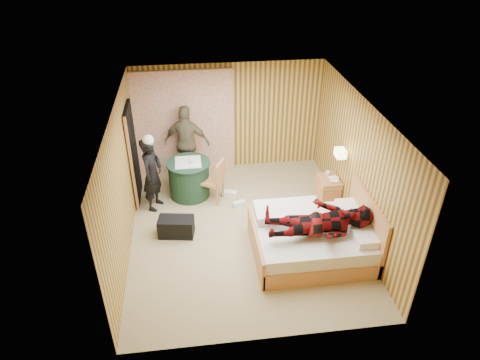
{
  "coord_description": "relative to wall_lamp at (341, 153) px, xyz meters",
  "views": [
    {
      "loc": [
        -0.88,
        -6.4,
        5.16
      ],
      "look_at": [
        -0.05,
        0.13,
        1.05
      ],
      "focal_mm": 32.0,
      "sensor_mm": 36.0,
      "label": 1
    }
  ],
  "objects": [
    {
      "name": "wall_right",
      "position": [
        0.18,
        -0.45,
        -0.05
      ],
      "size": [
        0.02,
        5.0,
        2.5
      ],
      "primitive_type": "cube",
      "color": "#DFB355",
      "rests_on": "floor"
    },
    {
      "name": "man_at_table",
      "position": [
        -2.9,
        1.66,
        -0.44
      ],
      "size": [
        1.08,
        0.65,
        1.72
      ],
      "primitive_type": "imported",
      "rotation": [
        0.0,
        0.0,
        2.9
      ],
      "color": "#6B6247",
      "rests_on": "floor"
    },
    {
      "name": "floor",
      "position": [
        -1.92,
        -0.45,
        -1.3
      ],
      "size": [
        4.2,
        5.0,
        0.01
      ],
      "primitive_type": "cube",
      "color": "tan",
      "rests_on": "ground"
    },
    {
      "name": "curtain",
      "position": [
        -2.92,
        1.98,
        -0.1
      ],
      "size": [
        2.2,
        0.08,
        2.4
      ],
      "primitive_type": "cube",
      "color": "white",
      "rests_on": "floor"
    },
    {
      "name": "doorway",
      "position": [
        -3.98,
        0.95,
        -0.28
      ],
      "size": [
        0.06,
        0.9,
        2.05
      ],
      "primitive_type": "cube",
      "color": "black",
      "rests_on": "floor"
    },
    {
      "name": "sneaker_right",
      "position": [
        -1.91,
        0.33,
        -1.24
      ],
      "size": [
        0.27,
        0.17,
        0.11
      ],
      "primitive_type": "cube",
      "rotation": [
        0.0,
        0.0,
        0.28
      ],
      "color": "white",
      "rests_on": "floor"
    },
    {
      "name": "cup_nightstand",
      "position": [
        -0.04,
        0.43,
        -0.71
      ],
      "size": [
        0.11,
        0.11,
        0.09
      ],
      "primitive_type": "imported",
      "rotation": [
        0.0,
        0.0,
        -0.11
      ],
      "color": "white",
      "rests_on": "nightstand"
    },
    {
      "name": "cup_table",
      "position": [
        -2.8,
        0.85,
        -0.44
      ],
      "size": [
        0.13,
        0.13,
        0.1
      ],
      "primitive_type": "imported",
      "rotation": [
        0.0,
        0.0,
        -0.08
      ],
      "color": "white",
      "rests_on": "round_table"
    },
    {
      "name": "ceiling",
      "position": [
        -1.92,
        -0.45,
        1.2
      ],
      "size": [
        4.2,
        5.0,
        0.01
      ],
      "primitive_type": "cube",
      "color": "silver",
      "rests_on": "wall_back"
    },
    {
      "name": "wall_lamp",
      "position": [
        0.0,
        0.0,
        0.0
      ],
      "size": [
        0.26,
        0.24,
        0.16
      ],
      "color": "gold",
      "rests_on": "wall_right"
    },
    {
      "name": "round_table",
      "position": [
        -2.9,
        0.9,
        -0.89
      ],
      "size": [
        0.91,
        0.91,
        0.81
      ],
      "color": "#1E412A",
      "rests_on": "floor"
    },
    {
      "name": "book_upper",
      "position": [
        -0.04,
        0.25,
        -0.72
      ],
      "size": [
        0.25,
        0.27,
        0.02
      ],
      "primitive_type": "imported",
      "rotation": [
        0.0,
        0.0,
        -0.46
      ],
      "color": "white",
      "rests_on": "nightstand"
    },
    {
      "name": "duffel_bag",
      "position": [
        -3.19,
        -0.43,
        -1.12
      ],
      "size": [
        0.7,
        0.44,
        0.37
      ],
      "primitive_type": "cube",
      "rotation": [
        0.0,
        0.0,
        -0.16
      ],
      "color": "black",
      "rests_on": "floor"
    },
    {
      "name": "man_on_bed",
      "position": [
        -0.77,
        -1.46,
        -0.33
      ],
      "size": [
        0.86,
        0.67,
        1.77
      ],
      "primitive_type": "imported",
      "rotation": [
        0.0,
        1.57,
        0.0
      ],
      "color": "maroon",
      "rests_on": "bed"
    },
    {
      "name": "woman_standing",
      "position": [
        -3.61,
        0.54,
        -0.52
      ],
      "size": [
        0.56,
        0.67,
        1.56
      ],
      "primitive_type": "imported",
      "rotation": [
        0.0,
        0.0,
        1.18
      ],
      "color": "black",
      "rests_on": "floor"
    },
    {
      "name": "bed",
      "position": [
        -0.8,
        -1.23,
        -0.98
      ],
      "size": [
        2.01,
        1.58,
        1.09
      ],
      "color": "tan",
      "rests_on": "floor"
    },
    {
      "name": "chair_near",
      "position": [
        -2.35,
        0.61,
        -0.75
      ],
      "size": [
        0.58,
        0.58,
        0.95
      ],
      "rotation": [
        0.0,
        0.0,
        -2.05
      ],
      "color": "tan",
      "rests_on": "floor"
    },
    {
      "name": "book_lower",
      "position": [
        -0.04,
        0.25,
        -0.74
      ],
      "size": [
        0.18,
        0.23,
        0.02
      ],
      "primitive_type": "imported",
      "rotation": [
        0.0,
        0.0,
        0.07
      ],
      "color": "white",
      "rests_on": "nightstand"
    },
    {
      "name": "nightstand",
      "position": [
        -0.04,
        0.3,
        -1.02
      ],
      "size": [
        0.42,
        0.57,
        0.55
      ],
      "color": "tan",
      "rests_on": "floor"
    },
    {
      "name": "wall_left",
      "position": [
        -4.02,
        -0.45,
        -0.05
      ],
      "size": [
        0.02,
        5.0,
        2.5
      ],
      "primitive_type": "cube",
      "color": "#DFB355",
      "rests_on": "floor"
    },
    {
      "name": "sneaker_left",
      "position": [
        -2.06,
        0.71,
        -1.23
      ],
      "size": [
        0.33,
        0.23,
        0.13
      ],
      "primitive_type": "cube",
      "rotation": [
        0.0,
        0.0,
        -0.39
      ],
      "color": "white",
      "rests_on": "floor"
    },
    {
      "name": "chair_far",
      "position": [
        -2.89,
        1.62,
        -0.76
      ],
      "size": [
        0.47,
        0.47,
        0.93
      ],
      "rotation": [
        0.0,
        0.0,
        -0.13
      ],
      "color": "tan",
      "rests_on": "floor"
    },
    {
      "name": "wall_back",
      "position": [
        -1.92,
        2.05,
        -0.05
      ],
      "size": [
        4.2,
        0.02,
        2.5
      ],
      "primitive_type": "cube",
      "color": "#DFB355",
      "rests_on": "floor"
    }
  ]
}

